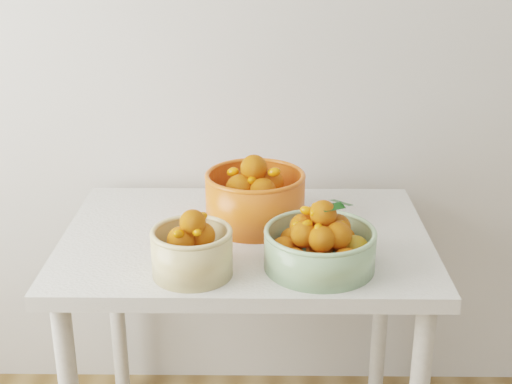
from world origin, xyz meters
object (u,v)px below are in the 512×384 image
table (246,266)px  bowl_cream (192,250)px  bowl_orange (255,197)px  bowl_green (320,245)px

table → bowl_cream: bowl_cream is taller
bowl_cream → bowl_orange: size_ratio=0.76×
table → bowl_cream: 0.31m
table → bowl_green: bowl_green is taller
bowl_cream → bowl_green: bowl_green is taller
bowl_green → bowl_orange: (-0.16, 0.27, 0.02)m
table → bowl_orange: bowl_orange is taller
table → bowl_cream: (-0.12, -0.23, 0.16)m
table → bowl_cream: size_ratio=4.28×
bowl_cream → bowl_orange: bowl_orange is taller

